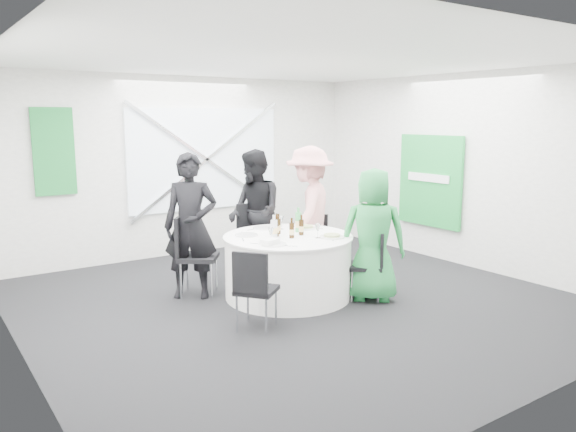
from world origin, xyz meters
TOP-DOWN VIEW (x-y plane):
  - floor at (0.00, 0.00)m, footprint 6.00×6.00m
  - ceiling at (0.00, 0.00)m, footprint 6.00×6.00m
  - wall_back at (0.00, 3.00)m, footprint 6.00×0.00m
  - wall_front at (0.00, -3.00)m, footprint 6.00×0.00m
  - wall_left at (-3.00, 0.00)m, footprint 0.00×6.00m
  - wall_right at (3.00, 0.00)m, footprint 0.00×6.00m
  - window_panel at (0.30, 2.96)m, footprint 2.60×0.03m
  - window_brace_a at (0.30, 2.92)m, footprint 2.63×0.05m
  - window_brace_b at (0.30, 2.92)m, footprint 2.63×0.05m
  - green_banner at (-2.00, 2.95)m, footprint 0.55×0.04m
  - green_sign at (2.94, 0.60)m, footprint 0.05×1.20m
  - banquet_table at (0.00, 0.20)m, footprint 1.56×1.56m
  - chair_back at (0.20, 1.32)m, footprint 0.52×0.53m
  - chair_back_left at (-0.95, 0.91)m, footprint 0.63×0.63m
  - chair_back_right at (0.91, 0.89)m, footprint 0.53×0.52m
  - chair_front_right at (0.76, -0.46)m, footprint 0.54×0.53m
  - chair_front_left at (-0.94, -0.54)m, footprint 0.55×0.54m
  - person_man_back_left at (-0.96, 0.86)m, footprint 0.77×0.71m
  - person_man_back at (0.20, 1.29)m, footprint 0.61×0.91m
  - person_woman_pink at (0.81, 0.86)m, footprint 1.23×1.14m
  - person_woman_green at (0.76, -0.47)m, footprint 0.92×0.89m
  - plate_back at (0.00, 0.74)m, footprint 0.29×0.29m
  - plate_back_left at (-0.41, 0.49)m, footprint 0.28×0.28m
  - plate_back_right at (0.45, 0.43)m, footprint 0.28×0.28m
  - plate_front_right at (0.37, -0.18)m, footprint 0.29×0.29m
  - plate_front_left at (-0.41, -0.11)m, footprint 0.28×0.28m
  - napkin at (-0.46, -0.11)m, footprint 0.22×0.18m
  - beer_bottle_a at (-0.13, 0.25)m, footprint 0.06×0.06m
  - beer_bottle_b at (-0.03, 0.36)m, footprint 0.06×0.06m
  - beer_bottle_c at (0.15, 0.14)m, footprint 0.06×0.06m
  - beer_bottle_d at (-0.04, 0.06)m, footprint 0.06×0.06m
  - green_water_bottle at (0.24, 0.32)m, footprint 0.08×0.08m
  - clear_water_bottle at (-0.20, 0.21)m, footprint 0.08×0.08m
  - wine_glass_a at (-0.38, -0.00)m, footprint 0.07×0.07m
  - wine_glass_b at (0.16, 0.57)m, footprint 0.07×0.07m
  - wine_glass_c at (0.21, -0.11)m, footprint 0.07×0.07m
  - wine_glass_d at (0.32, 0.42)m, footprint 0.07×0.07m
  - fork_a at (0.56, 0.34)m, footprint 0.09×0.14m
  - knife_a at (0.39, 0.63)m, footprint 0.09×0.14m
  - fork_b at (-0.40, 0.62)m, footprint 0.09×0.14m
  - knife_b at (-0.57, 0.30)m, footprint 0.08×0.14m
  - fork_c at (0.30, -0.29)m, footprint 0.11×0.12m
  - knife_c at (0.51, -0.06)m, footprint 0.12×0.12m
  - fork_d at (-0.55, 0.03)m, footprint 0.10×0.13m
  - knife_d at (-0.30, -0.29)m, footprint 0.11×0.12m
  - fork_e at (0.20, 0.74)m, footprint 0.15×0.02m
  - knife_e at (-0.17, 0.75)m, footprint 0.15×0.02m

SIDE VIEW (x-z plane):
  - floor at x=0.00m, z-range 0.00..0.00m
  - banquet_table at x=0.00m, z-range 0.00..0.76m
  - chair_back_right at x=0.91m, z-range 0.07..0.89m
  - chair_front_right at x=0.76m, z-range 0.07..0.90m
  - chair_front_left at x=-0.94m, z-range 0.07..0.92m
  - chair_back at x=0.20m, z-range 0.09..1.07m
  - chair_back_left at x=-0.95m, z-range 0.09..1.08m
  - fork_a at x=0.56m, z-range 0.76..0.77m
  - knife_a at x=0.39m, z-range 0.76..0.77m
  - fork_b at x=-0.40m, z-range 0.76..0.77m
  - knife_b at x=-0.57m, z-range 0.76..0.77m
  - fork_c at x=0.30m, z-range 0.76..0.77m
  - knife_c at x=0.51m, z-range 0.76..0.77m
  - fork_d at x=-0.55m, z-range 0.76..0.77m
  - knife_d at x=-0.30m, z-range 0.76..0.77m
  - fork_e at x=0.20m, z-range 0.76..0.77m
  - knife_e at x=-0.17m, z-range 0.76..0.77m
  - plate_back at x=0.00m, z-range 0.76..0.77m
  - plate_back_left at x=-0.41m, z-range 0.76..0.77m
  - plate_front_left at x=-0.41m, z-range 0.76..0.77m
  - plate_back_right at x=0.45m, z-range 0.76..0.80m
  - plate_front_right at x=0.37m, z-range 0.76..0.80m
  - person_woman_green at x=0.76m, z-range 0.00..1.59m
  - napkin at x=-0.46m, z-range 0.78..0.83m
  - beer_bottle_d at x=-0.04m, z-range 0.73..0.97m
  - beer_bottle_b at x=-0.03m, z-range 0.73..0.98m
  - beer_bottle_c at x=0.15m, z-range 0.73..0.98m
  - clear_water_bottle at x=-0.20m, z-range 0.73..1.00m
  - beer_bottle_a at x=-0.13m, z-range 0.73..1.01m
  - person_man_back at x=0.20m, z-range 0.00..1.74m
  - person_man_back_left at x=-0.96m, z-range 0.00..1.76m
  - green_water_bottle at x=0.24m, z-range 0.73..1.03m
  - wine_glass_a at x=-0.38m, z-range 0.80..0.97m
  - wine_glass_b at x=0.16m, z-range 0.80..0.97m
  - wine_glass_c at x=0.21m, z-range 0.80..0.97m
  - wine_glass_d at x=0.32m, z-range 0.80..0.97m
  - person_woman_pink at x=0.81m, z-range 0.00..1.78m
  - green_sign at x=2.94m, z-range 0.50..1.90m
  - wall_back at x=0.00m, z-range -1.60..4.40m
  - wall_front at x=0.00m, z-range -1.60..4.40m
  - wall_left at x=-3.00m, z-range -1.60..4.40m
  - wall_right at x=3.00m, z-range -1.60..4.40m
  - window_panel at x=0.30m, z-range 0.70..2.30m
  - window_brace_a at x=0.30m, z-range 0.58..2.42m
  - window_brace_b at x=0.30m, z-range 0.58..2.42m
  - green_banner at x=-2.00m, z-range 1.10..2.30m
  - ceiling at x=0.00m, z-range 2.80..2.80m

